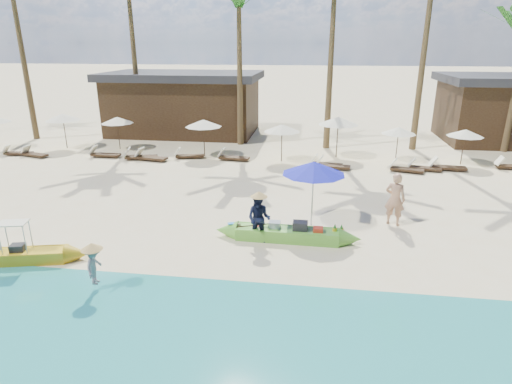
# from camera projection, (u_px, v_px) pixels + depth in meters

# --- Properties ---
(ground) EXTENTS (240.00, 240.00, 0.00)m
(ground) POSITION_uv_depth(u_px,v_px,m) (267.00, 243.00, 14.07)
(ground) COLOR beige
(ground) RESTS_ON ground
(wet_sand_strip) EXTENTS (240.00, 4.50, 0.01)m
(wet_sand_strip) POSITION_uv_depth(u_px,v_px,m) (242.00, 342.00, 9.39)
(wet_sand_strip) COLOR tan
(wet_sand_strip) RESTS_ON ground
(green_canoe) EXTENTS (5.42, 0.78, 0.69)m
(green_canoe) POSITION_uv_depth(u_px,v_px,m) (287.00, 234.00, 14.21)
(green_canoe) COLOR #65BC39
(green_canoe) RESTS_ON ground
(yellow_canoe) EXTENTS (4.92, 1.50, 1.30)m
(yellow_canoe) POSITION_uv_depth(u_px,v_px,m) (12.00, 256.00, 12.75)
(yellow_canoe) COLOR gold
(yellow_canoe) RESTS_ON ground
(tourist) EXTENTS (0.83, 0.69, 1.94)m
(tourist) POSITION_uv_depth(u_px,v_px,m) (395.00, 199.00, 15.22)
(tourist) COLOR tan
(tourist) RESTS_ON ground
(vendor_green) EXTENTS (0.90, 0.75, 1.65)m
(vendor_green) POSITION_uv_depth(u_px,v_px,m) (259.00, 219.00, 13.89)
(vendor_green) COLOR black
(vendor_green) RESTS_ON ground
(vendor_yellow) EXTENTS (0.46, 0.72, 1.06)m
(vendor_yellow) POSITION_uv_depth(u_px,v_px,m) (94.00, 265.00, 11.20)
(vendor_yellow) COLOR gray
(vendor_yellow) RESTS_ON ground
(blue_umbrella) EXTENTS (2.21, 2.21, 2.38)m
(blue_umbrella) POSITION_uv_depth(u_px,v_px,m) (314.00, 168.00, 14.75)
(blue_umbrella) COLOR #99999E
(blue_umbrella) RESTS_ON ground
(lounger_1_right) EXTENTS (1.68, 0.69, 0.55)m
(lounger_1_right) POSITION_uv_depth(u_px,v_px,m) (16.00, 152.00, 25.00)
(lounger_1_right) COLOR #3C2918
(lounger_1_right) RESTS_ON ground
(resort_parasol_2) EXTENTS (2.08, 2.08, 2.14)m
(resort_parasol_2) POSITION_uv_depth(u_px,v_px,m) (63.00, 117.00, 26.19)
(resort_parasol_2) COLOR #3C2918
(resort_parasol_2) RESTS_ON ground
(lounger_2_left) EXTENTS (1.72, 0.93, 0.56)m
(lounger_2_left) POSITION_uv_depth(u_px,v_px,m) (34.00, 154.00, 24.70)
(lounger_2_left) COLOR #3C2918
(lounger_2_left) RESTS_ON ground
(resort_parasol_3) EXTENTS (1.93, 1.93, 1.99)m
(resort_parasol_3) POSITION_uv_depth(u_px,v_px,m) (117.00, 120.00, 26.00)
(resort_parasol_3) COLOR #3C2918
(resort_parasol_3) RESTS_ON ground
(lounger_3_left) EXTENTS (1.76, 0.59, 0.59)m
(lounger_3_left) POSITION_uv_depth(u_px,v_px,m) (103.00, 154.00, 24.59)
(lounger_3_left) COLOR #3C2918
(lounger_3_left) RESTS_ON ground
(lounger_3_right) EXTENTS (1.91, 0.94, 0.62)m
(lounger_3_right) POSITION_uv_depth(u_px,v_px,m) (139.00, 156.00, 24.09)
(lounger_3_right) COLOR #3C2918
(lounger_3_right) RESTS_ON ground
(resort_parasol_4) EXTENTS (2.07, 2.07, 2.14)m
(resort_parasol_4) POSITION_uv_depth(u_px,v_px,m) (203.00, 123.00, 24.25)
(resort_parasol_4) COLOR #3C2918
(resort_parasol_4) RESTS_ON ground
(lounger_4_left) EXTENTS (1.89, 0.85, 0.62)m
(lounger_4_left) POSITION_uv_depth(u_px,v_px,m) (150.00, 157.00, 23.89)
(lounger_4_left) COLOR #3C2918
(lounger_4_left) RESTS_ON ground
(lounger_4_right) EXTENTS (1.72, 0.82, 0.56)m
(lounger_4_right) POSITION_uv_depth(u_px,v_px,m) (188.00, 155.00, 24.34)
(lounger_4_right) COLOR #3C2918
(lounger_4_right) RESTS_ON ground
(resort_parasol_5) EXTENTS (2.00, 2.00, 2.06)m
(resort_parasol_5) POSITION_uv_depth(u_px,v_px,m) (282.00, 128.00, 23.21)
(resort_parasol_5) COLOR #3C2918
(resort_parasol_5) RESTS_ON ground
(lounger_5_left) EXTENTS (1.82, 0.72, 0.60)m
(lounger_5_left) POSITION_uv_depth(u_px,v_px,m) (232.00, 157.00, 23.94)
(lounger_5_left) COLOR #3C2918
(lounger_5_left) RESTS_ON ground
(resort_parasol_6) EXTENTS (2.26, 2.26, 2.33)m
(resort_parasol_6) POSITION_uv_depth(u_px,v_px,m) (338.00, 121.00, 23.98)
(resort_parasol_6) COLOR #3C2918
(resort_parasol_6) RESTS_ON ground
(lounger_6_left) EXTENTS (1.74, 0.74, 0.57)m
(lounger_6_left) POSITION_uv_depth(u_px,v_px,m) (325.00, 163.00, 22.66)
(lounger_6_left) COLOR #3C2918
(lounger_6_left) RESTS_ON ground
(lounger_6_right) EXTENTS (1.84, 0.80, 0.60)m
(lounger_6_right) POSITION_uv_depth(u_px,v_px,m) (331.00, 165.00, 22.30)
(lounger_6_right) COLOR #3C2918
(lounger_6_right) RESTS_ON ground
(resort_parasol_7) EXTENTS (1.87, 1.87, 1.93)m
(resort_parasol_7) POSITION_uv_depth(u_px,v_px,m) (399.00, 131.00, 23.20)
(resort_parasol_7) COLOR #3C2918
(resort_parasol_7) RESTS_ON ground
(lounger_7_left) EXTENTS (1.79, 0.95, 0.58)m
(lounger_7_left) POSITION_uv_depth(u_px,v_px,m) (405.00, 168.00, 21.77)
(lounger_7_left) COLOR #3C2918
(lounger_7_left) RESTS_ON ground
(lounger_7_right) EXTENTS (1.71, 0.84, 0.56)m
(lounger_7_right) POSITION_uv_depth(u_px,v_px,m) (423.00, 167.00, 22.01)
(lounger_7_right) COLOR #3C2918
(lounger_7_right) RESTS_ON ground
(resort_parasol_8) EXTENTS (1.86, 1.86, 1.92)m
(resort_parasol_8) POSITION_uv_depth(u_px,v_px,m) (465.00, 133.00, 22.61)
(resort_parasol_8) COLOR #3C2918
(resort_parasol_8) RESTS_ON ground
(lounger_8_left) EXTENTS (1.87, 0.72, 0.62)m
(lounger_8_left) POSITION_uv_depth(u_px,v_px,m) (446.00, 166.00, 22.06)
(lounger_8_left) COLOR #3C2918
(lounger_8_left) RESTS_ON ground
(lounger_9_left) EXTENTS (1.75, 0.60, 0.59)m
(lounger_9_left) POSITION_uv_depth(u_px,v_px,m) (511.00, 166.00, 22.24)
(lounger_9_left) COLOR #3C2918
(lounger_9_left) RESTS_ON ground
(palm_3) EXTENTS (2.08, 2.08, 10.52)m
(palm_3) POSITION_uv_depth(u_px,v_px,m) (239.00, 1.00, 25.03)
(palm_3) COLOR brown
(palm_3) RESTS_ON ground
(pavilion_west) EXTENTS (10.80, 6.60, 4.30)m
(pavilion_west) POSITION_uv_depth(u_px,v_px,m) (184.00, 102.00, 30.74)
(pavilion_west) COLOR #3C2918
(pavilion_west) RESTS_ON ground
(pavilion_east) EXTENTS (8.80, 6.60, 4.30)m
(pavilion_east) POSITION_uv_depth(u_px,v_px,m) (510.00, 108.00, 27.92)
(pavilion_east) COLOR #3C2918
(pavilion_east) RESTS_ON ground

